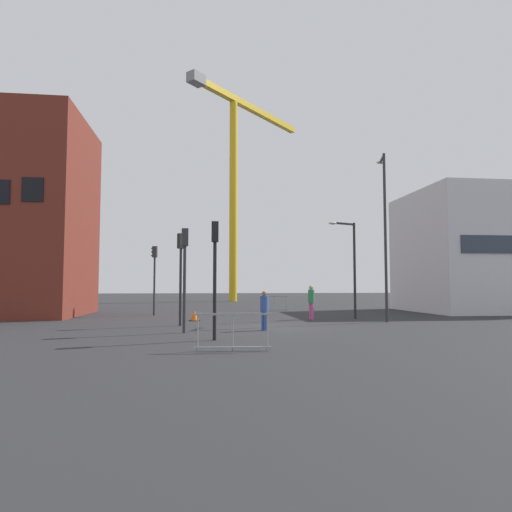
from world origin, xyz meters
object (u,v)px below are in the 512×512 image
Objects in this scene: traffic_light_island at (154,269)px; traffic_light_crosswalk at (185,263)px; pedestrian_waiting at (264,307)px; streetlamp_short at (351,260)px; traffic_light_far at (181,264)px; streetlamp_tall at (385,225)px; traffic_light_near at (215,260)px; pedestrian_walking at (311,299)px; construction_crane at (237,162)px; traffic_cone_on_verge at (194,316)px.

traffic_light_crosswalk is at bearing -77.66° from traffic_light_island.
pedestrian_waiting is at bearing 10.21° from traffic_light_crosswalk.
traffic_light_far is (-9.27, -3.19, -0.45)m from streetlamp_short.
streetlamp_tall is 8.60m from pedestrian_waiting.
traffic_light_crosswalk reaches higher than traffic_light_near.
traffic_light_near is at bearing -75.19° from traffic_light_island.
streetlamp_tall is at bearing -30.50° from pedestrian_walking.
traffic_light_island is (-6.83, -22.81, -13.41)m from construction_crane.
traffic_light_far is at bearing 145.04° from pedestrian_waiting.
streetlamp_short is at bearing 48.06° from traffic_light_near.
traffic_light_near is at bearing -143.97° from streetlamp_tall.
traffic_light_near is at bearing -125.09° from pedestrian_waiting.
traffic_light_near is at bearing -122.92° from pedestrian_walking.
traffic_light_far is 3.10m from traffic_light_crosswalk.
pedestrian_walking is at bearing -85.65° from construction_crane.
construction_crane is 27.33m from traffic_light_island.
traffic_light_far reaches higher than traffic_light_crosswalk.
traffic_light_far is at bearing 95.48° from traffic_light_crosswalk.
traffic_light_island is 5.77m from traffic_cone_on_verge.
streetlamp_short is 2.90× the size of pedestrian_walking.
pedestrian_walking is at bearing -25.89° from traffic_light_island.
pedestrian_walking is (-3.42, 2.01, -3.88)m from streetlamp_tall.
traffic_cone_on_verge is at bearing 95.62° from traffic_light_near.
pedestrian_walking reaches higher than pedestrian_waiting.
pedestrian_waiting is (2.15, 3.06, -1.78)m from traffic_light_near.
traffic_light_far reaches higher than traffic_cone_on_verge.
streetlamp_short is 9.20m from traffic_cone_on_verge.
pedestrian_walking is at bearing 1.44° from traffic_cone_on_verge.
pedestrian_walking is (6.63, 6.03, -1.67)m from traffic_light_crosswalk.
construction_crane is 2.78× the size of streetlamp_tall.
traffic_light_island is at bearing 160.05° from streetlamp_short.
traffic_light_island reaches higher than pedestrian_waiting.
streetlamp_tall reaches higher than traffic_light_crosswalk.
pedestrian_walking is 3.26× the size of traffic_cone_on_verge.
streetlamp_tall reaches higher than traffic_light_island.
traffic_cone_on_verge is (-9.74, 1.85, -4.71)m from streetlamp_tall.
traffic_light_near is (1.42, -5.55, -0.12)m from traffic_light_far.
streetlamp_short is 9.46× the size of traffic_cone_on_verge.
construction_crane is 33.29m from traffic_light_far.
traffic_light_near reaches higher than pedestrian_walking.
streetlamp_short reaches higher than traffic_light_island.
traffic_light_island is at bearing 102.34° from traffic_light_crosswalk.
pedestrian_waiting is at bearing -34.96° from traffic_light_far.
traffic_light_island is 10.04m from pedestrian_walking.
streetlamp_short reaches higher than traffic_light_far.
traffic_light_near is (-8.92, -6.49, -2.25)m from streetlamp_tall.
traffic_light_near is 2.19× the size of pedestrian_walking.
traffic_light_crosswalk is (0.30, -3.08, -0.09)m from traffic_light_far.
traffic_light_crosswalk is at bearing -84.52° from traffic_light_far.
traffic_light_near is 0.99× the size of traffic_light_crosswalk.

